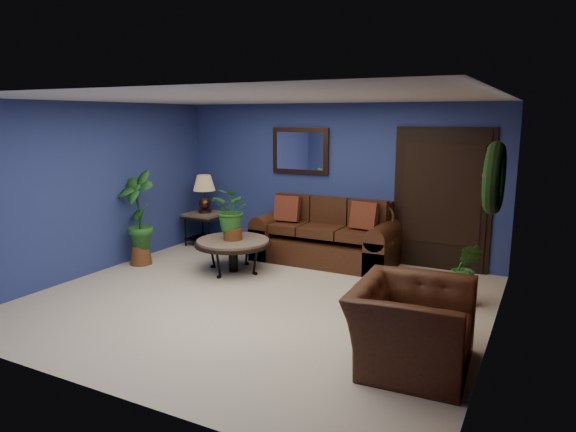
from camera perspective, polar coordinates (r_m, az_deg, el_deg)
The scene contains 18 objects.
floor at distance 6.60m, azimuth -3.46°, elevation -9.31°, with size 5.50×5.50×0.00m, color #BDB19D.
wall_back at distance 8.49m, azimuth 5.13°, elevation 3.95°, with size 5.50×0.04×2.50m, color navy.
wall_left at distance 8.03m, azimuth -20.70°, elevation 2.87°, with size 0.04×5.00×2.50m, color navy.
wall_right_brick at distance 5.42m, azimuth 22.21°, elevation -0.88°, with size 0.04×5.00×2.50m, color maroon.
ceiling at distance 6.19m, azimuth -3.74°, elevation 12.94°, with size 5.50×5.00×0.02m, color silver.
crown_molding at distance 5.32m, azimuth 22.82°, elevation 11.67°, with size 0.03×5.00×0.14m, color white.
wall_mirror at distance 8.66m, azimuth 1.37°, elevation 7.25°, with size 1.02×0.06×0.77m, color #462818.
closet_door at distance 8.00m, azimuth 16.69°, elevation 1.64°, with size 1.44×0.06×2.18m, color black.
wreath at distance 5.41m, azimuth 21.97°, elevation 3.94°, with size 0.72×0.72×0.16m, color black.
sofa at distance 8.26m, azimuth 4.29°, elevation -2.72°, with size 2.26×0.97×1.01m.
coffee_table at distance 7.69m, azimuth -6.13°, elevation -3.04°, with size 1.14×1.14×0.49m.
end_table at distance 9.36m, azimuth -9.18°, elevation -0.45°, with size 0.64×0.64×0.59m.
table_lamp at distance 9.26m, azimuth -9.28°, elevation 2.95°, with size 0.39×0.39×0.65m.
side_chair at distance 7.95m, azimuth 10.23°, elevation -1.82°, with size 0.50×0.50×0.97m.
armchair at distance 4.99m, azimuth 13.53°, elevation -11.78°, with size 1.19×1.04×0.77m, color #412212.
coffee_plant at distance 7.59m, azimuth -6.21°, elevation 0.51°, with size 0.67×0.62×0.77m.
floor_plant at distance 6.69m, azimuth 19.14°, elevation -6.01°, with size 0.36×0.29×0.78m.
tall_plant at distance 8.26m, azimuth -16.26°, elevation 0.21°, with size 0.72×0.56×1.48m.
Camera 1 is at (3.19, -5.30, 2.29)m, focal length 32.00 mm.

